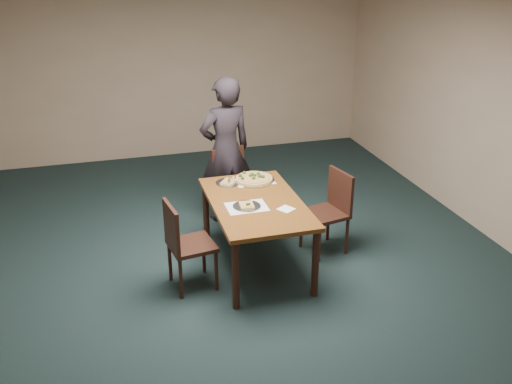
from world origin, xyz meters
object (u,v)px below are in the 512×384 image
object	(u,v)px
chair_left	(184,241)
chair_right	(331,207)
diner	(225,150)
dining_table	(256,209)
chair_far	(232,182)
slice_plate_near	(247,206)
pizza_pan	(254,178)
slice_plate_far	(229,182)

from	to	relation	value
chair_left	chair_right	distance (m)	1.70
chair_right	diner	distance (m)	1.48
dining_table	chair_left	bearing A→B (deg)	-165.57
chair_right	chair_left	bearing A→B (deg)	-90.90
chair_far	slice_plate_near	size ratio (longest dim) A/B	3.25
pizza_pan	slice_plate_near	xyz separation A→B (m)	(-0.25, -0.64, -0.01)
chair_left	slice_plate_far	size ratio (longest dim) A/B	3.25
chair_far	pizza_pan	size ratio (longest dim) A/B	2.04
slice_plate_far	chair_left	bearing A→B (deg)	-130.47
chair_left	slice_plate_near	size ratio (longest dim) A/B	3.25
diner	chair_left	bearing A→B (deg)	51.06
chair_left	chair_right	size ratio (longest dim) A/B	1.00
pizza_pan	dining_table	bearing A→B (deg)	-103.54
dining_table	slice_plate_far	xyz separation A→B (m)	(-0.16, 0.53, 0.10)
pizza_pan	slice_plate_far	xyz separation A→B (m)	(-0.29, -0.00, -0.01)
dining_table	pizza_pan	bearing A→B (deg)	76.46
chair_far	slice_plate_far	xyz separation A→B (m)	(-0.18, -0.58, 0.25)
chair_right	chair_far	bearing A→B (deg)	-150.90
chair_far	slice_plate_near	xyz separation A→B (m)	(-0.15, -1.22, 0.25)
dining_table	chair_far	distance (m)	1.12
pizza_pan	slice_plate_far	world-z (taller)	pizza_pan
chair_left	slice_plate_near	xyz separation A→B (m)	(0.66, 0.09, 0.25)
slice_plate_far	chair_right	bearing A→B (deg)	-21.33
chair_left	chair_right	world-z (taller)	same
pizza_pan	slice_plate_near	bearing A→B (deg)	-111.61
chair_left	diner	bearing A→B (deg)	-36.39
dining_table	diner	distance (m)	1.25
dining_table	chair_far	world-z (taller)	chair_far
chair_right	slice_plate_far	distance (m)	1.15
pizza_pan	diner	bearing A→B (deg)	102.41
chair_far	chair_left	bearing A→B (deg)	-134.62
slice_plate_near	slice_plate_far	xyz separation A→B (m)	(-0.03, 0.64, -0.00)
dining_table	chair_left	xyz separation A→B (m)	(-0.78, -0.20, -0.14)
chair_left	slice_plate_far	xyz separation A→B (m)	(0.62, 0.73, 0.25)
dining_table	pizza_pan	distance (m)	0.56
chair_far	chair_right	xyz separation A→B (m)	(0.86, -0.99, 0.00)
pizza_pan	chair_right	bearing A→B (deg)	-28.39
dining_table	slice_plate_far	world-z (taller)	slice_plate_far
chair_far	diner	size ratio (longest dim) A/B	0.52
chair_far	chair_right	size ratio (longest dim) A/B	1.00
chair_far	slice_plate_far	distance (m)	0.66
dining_table	chair_left	world-z (taller)	chair_left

